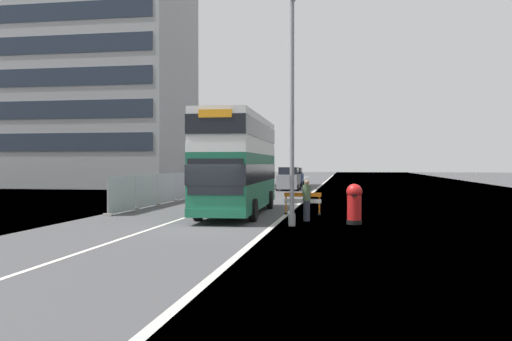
% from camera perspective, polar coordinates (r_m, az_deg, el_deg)
% --- Properties ---
extents(ground, '(140.00, 280.00, 0.10)m').
position_cam_1_polar(ground, '(20.81, -3.91, -6.35)').
color(ground, '#424244').
extents(double_decker_bus, '(3.02, 11.48, 4.85)m').
position_cam_1_polar(double_decker_bus, '(27.01, -1.84, 0.86)').
color(double_decker_bus, '#196042').
rests_on(double_decker_bus, ground).
extents(lamppost_foreground, '(0.29, 0.70, 9.34)m').
position_cam_1_polar(lamppost_foreground, '(21.81, 3.83, 5.76)').
color(lamppost_foreground, gray).
rests_on(lamppost_foreground, ground).
extents(red_pillar_postbox, '(0.65, 0.65, 1.68)m').
position_cam_1_polar(red_pillar_postbox, '(22.73, 10.37, -3.31)').
color(red_pillar_postbox, black).
rests_on(red_pillar_postbox, ground).
extents(roadworks_barrier, '(1.83, 0.51, 1.08)m').
position_cam_1_polar(roadworks_barrier, '(26.77, 4.96, -3.20)').
color(roadworks_barrier, orange).
rests_on(roadworks_barrier, ground).
extents(construction_site_fence, '(0.44, 20.60, 1.94)m').
position_cam_1_polar(construction_site_fence, '(36.25, -8.59, -1.78)').
color(construction_site_fence, '#A8AAAD').
rests_on(construction_site_fence, ground).
extents(car_oncoming_near, '(2.05, 4.55, 2.06)m').
position_cam_1_polar(car_oncoming_near, '(41.49, -2.15, -1.39)').
color(car_oncoming_near, navy).
rests_on(car_oncoming_near, ground).
extents(car_receding_mid, '(2.06, 4.20, 2.18)m').
position_cam_1_polar(car_receding_mid, '(50.82, 3.50, -0.94)').
color(car_receding_mid, gray).
rests_on(car_receding_mid, ground).
extents(car_receding_far, '(2.07, 3.97, 2.06)m').
position_cam_1_polar(car_receding_far, '(59.11, 4.02, -0.75)').
color(car_receding_far, navy).
rests_on(car_receding_far, ground).
extents(bare_tree_far_verge_near, '(3.12, 2.81, 4.73)m').
position_cam_1_polar(bare_tree_far_verge_near, '(57.33, -10.11, 0.51)').
color(bare_tree_far_verge_near, '#4C3D2D').
rests_on(bare_tree_far_verge_near, ground).
extents(bare_tree_far_verge_mid, '(2.70, 1.82, 4.55)m').
position_cam_1_polar(bare_tree_far_verge_mid, '(60.14, -5.80, 0.36)').
color(bare_tree_far_verge_mid, '#4C3D2D').
rests_on(bare_tree_far_verge_mid, ground).
extents(pedestrian_at_kerb, '(0.34, 0.34, 1.80)m').
position_cam_1_polar(pedestrian_at_kerb, '(23.70, 5.39, -3.16)').
color(pedestrian_at_kerb, '#2D3342').
rests_on(pedestrian_at_kerb, ground).
extents(backdrop_office_block, '(21.31, 13.71, 25.44)m').
position_cam_1_polar(backdrop_office_block, '(63.01, -17.37, 10.03)').
color(backdrop_office_block, '#9EA0A3').
rests_on(backdrop_office_block, ground).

